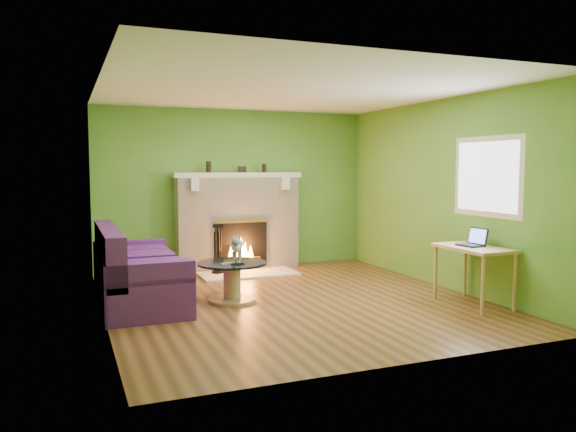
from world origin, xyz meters
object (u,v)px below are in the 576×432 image
Objects in this scene: coffee_table at (232,279)px; cat at (237,248)px; desk at (474,254)px; sofa at (134,274)px.

cat is at bearing 32.01° from coffee_table.
desk is 2.90m from cat.
sofa reaches higher than cat.
sofa is 1.29m from cat.
coffee_table is 0.39m from cat.
sofa is 2.45× the size of coffee_table.
coffee_table is 2.97m from desk.
desk is (3.81, -1.60, 0.26)m from sofa.
sofa is 2.19× the size of desk.
desk is at bearing -25.77° from coffee_table.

